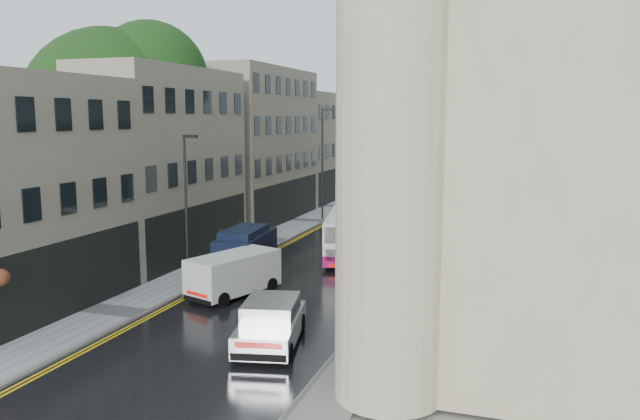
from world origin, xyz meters
The scene contains 16 objects.
road centered at (0.00, 27.50, 0.01)m, with size 9.00×85.00×0.02m, color black.
left_sidewalk centered at (-5.85, 27.50, 0.06)m, with size 2.70×85.00×0.12m, color gray.
right_sidewalk centered at (5.40, 27.50, 0.06)m, with size 1.80×85.00×0.12m, color slate.
old_shop_row centered at (-9.45, 30.00, 6.00)m, with size 4.50×56.00×12.00m, color gray, non-canonical shape.
modern_block centered at (10.30, 26.00, 7.00)m, with size 8.00×40.00×14.00m, color beige, non-canonical shape.
church_spire centered at (0.50, 82.00, 20.00)m, with size 6.40×6.40×40.00m, color gray, non-canonical shape.
tree_near centered at (-12.50, 20.00, 6.95)m, with size 10.56×10.56×13.89m, color black, non-canonical shape.
tree_far centered at (-12.20, 33.00, 6.23)m, with size 9.24×9.24×12.46m, color black, non-canonical shape.
cream_bus centered at (0.04, 22.49, 1.36)m, with size 2.23×9.82×2.68m, color white, non-canonical shape.
white_lorry centered at (1.67, 32.47, 2.37)m, with size 2.68×8.94×4.69m, color silver, non-canonical shape.
silver_hatchback centered at (1.37, 7.79, 0.88)m, with size 2.00×4.56×1.71m, color silver, non-canonical shape.
white_van centered at (-3.54, 13.66, 1.04)m, with size 1.94×4.52×2.05m, color silver, non-canonical shape.
navy_van centered at (-4.30, 17.37, 1.28)m, with size 1.98×4.95×2.53m, color black, non-canonical shape.
pedestrian centered at (-5.49, 20.11, 1.11)m, with size 0.72×0.47×1.97m, color black.
lamp_post_near centered at (-5.25, 16.00, 3.78)m, with size 0.82×0.18×7.32m, color black, non-canonical shape.
lamp_post_far centered at (-5.00, 36.84, 4.54)m, with size 0.99×0.22×8.83m, color black, non-canonical shape.
Camera 1 is at (10.58, -10.78, 8.32)m, focal length 35.00 mm.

